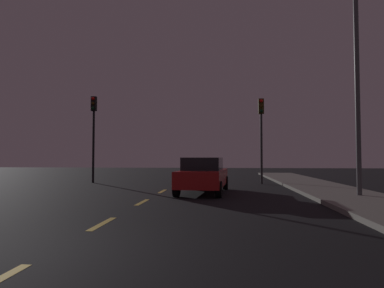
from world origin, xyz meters
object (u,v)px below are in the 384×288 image
traffic_signal_left (94,123)px  traffic_signal_right (261,124)px  street_lamp_right (349,73)px  car_stopped_ahead (203,175)px

traffic_signal_left → traffic_signal_right: size_ratio=1.06×
traffic_signal_left → street_lamp_right: size_ratio=0.67×
traffic_signal_left → traffic_signal_right: bearing=-0.0°
traffic_signal_right → car_stopped_ahead: 6.78m
car_stopped_ahead → traffic_signal_left: bearing=143.1°
street_lamp_right → car_stopped_ahead: bearing=163.4°
traffic_signal_left → car_stopped_ahead: size_ratio=1.14×
traffic_signal_left → street_lamp_right: bearing=-28.9°
car_stopped_ahead → street_lamp_right: size_ratio=0.59×
car_stopped_ahead → street_lamp_right: 7.07m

